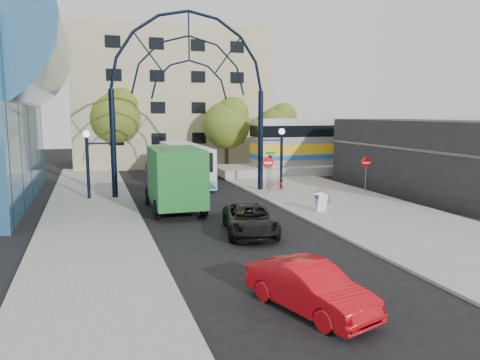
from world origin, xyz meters
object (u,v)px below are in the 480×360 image
object	(u,v)px
city_bus	(185,163)
bike_near_a	(275,183)
tree_north_c	(279,125)
green_truck	(174,179)
stop_sign	(268,166)
sandwich_board	(321,200)
red_sedan	(310,287)
bike_near_b	(322,194)
street_name_sign	(270,163)
black_suv	(250,220)
gateway_arch	(189,66)
tree_north_b	(116,115)
train_car	(378,140)
tree_north_a	(228,122)
do_not_enter_sign	(366,167)

from	to	relation	value
city_bus	bike_near_a	bearing A→B (deg)	-47.86
tree_north_c	green_truck	distance (m)	23.37
stop_sign	green_truck	bearing A→B (deg)	-159.27
tree_north_c	bike_near_a	world-z (taller)	tree_north_c
sandwich_board	tree_north_c	xyz separation A→B (m)	(6.52, 21.95, 3.53)
stop_sign	red_sedan	xyz separation A→B (m)	(-5.54, -17.49, -1.30)
tree_north_c	bike_near_b	distance (m)	20.35
street_name_sign	black_suv	world-z (taller)	street_name_sign
gateway_arch	tree_north_b	size ratio (longest dim) A/B	1.70
red_sedan	bike_near_a	world-z (taller)	red_sedan
gateway_arch	city_bus	world-z (taller)	gateway_arch
city_bus	sandwich_board	bearing A→B (deg)	-69.61
city_bus	train_car	bearing A→B (deg)	7.78
bike_near_a	tree_north_a	bearing A→B (deg)	65.44
train_car	tree_north_c	xyz separation A→B (m)	(-7.88, 5.93, 1.37)
gateway_arch	tree_north_a	size ratio (longest dim) A/B	1.95
train_car	sandwich_board	bearing A→B (deg)	-131.95
street_name_sign	stop_sign	bearing A→B (deg)	-123.64
green_truck	tree_north_b	bearing A→B (deg)	96.40
bike_near_b	tree_north_a	bearing A→B (deg)	79.33
street_name_sign	tree_north_b	distance (m)	19.81
stop_sign	red_sedan	size ratio (longest dim) A/B	0.60
street_name_sign	gateway_arch	bearing A→B (deg)	164.93
train_car	tree_north_a	world-z (taller)	tree_north_a
tree_north_a	bike_near_a	world-z (taller)	tree_north_a
gateway_arch	do_not_enter_sign	xyz separation A→B (m)	(11.00, -4.00, -6.58)
green_truck	black_suv	xyz separation A→B (m)	(2.39, -6.44, -1.13)
green_truck	do_not_enter_sign	bearing A→B (deg)	3.52
tree_north_b	black_suv	xyz separation A→B (m)	(4.30, -26.93, -4.60)
gateway_arch	stop_sign	world-z (taller)	gateway_arch
sandwich_board	red_sedan	distance (m)	13.11
street_name_sign	city_bus	xyz separation A→B (m)	(-4.53, 6.87, -0.56)
tree_north_a	city_bus	xyz separation A→B (m)	(-5.45, -6.45, -3.03)
gateway_arch	red_sedan	world-z (taller)	gateway_arch
street_name_sign	red_sedan	distance (m)	19.10
street_name_sign	train_car	bearing A→B (deg)	32.42
street_name_sign	tree_north_b	xyz separation A→B (m)	(-9.08, 17.33, 3.14)
tree_north_a	city_bus	distance (m)	8.98
do_not_enter_sign	city_bus	size ratio (longest dim) A/B	0.23
do_not_enter_sign	train_car	world-z (taller)	train_car
stop_sign	sandwich_board	world-z (taller)	stop_sign
stop_sign	bike_near_b	distance (m)	4.33
train_car	bike_near_b	world-z (taller)	train_car
black_suv	bike_near_a	bearing A→B (deg)	73.53
red_sedan	bike_near_b	size ratio (longest dim) A/B	2.82
tree_north_c	bike_near_b	size ratio (longest dim) A/B	4.39
train_car	tree_north_a	xyz separation A→B (m)	(-13.88, 3.93, 1.71)
black_suv	street_name_sign	bearing A→B (deg)	74.62
street_name_sign	green_truck	bearing A→B (deg)	-156.19
tree_north_c	sandwich_board	bearing A→B (deg)	-106.55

